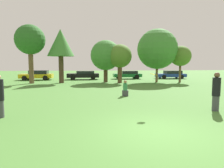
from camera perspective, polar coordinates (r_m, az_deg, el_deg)
name	(u,v)px	position (r m, az deg, el deg)	size (l,w,h in m)	color
ground_plane	(157,132)	(6.84, 12.75, -13.17)	(120.00, 120.00, 0.00)	#477A33
person_catcher	(216,91)	(10.53, 27.58, -1.91)	(0.36, 0.36, 1.82)	#3F3F47
frisbee	(153,74)	(9.24, 11.69, 2.75)	(0.30, 0.30, 0.10)	yellow
bystander_sitting	(125,89)	(13.76, 3.79, -1.52)	(0.39, 0.32, 1.09)	#3F3F47
tree_0	(30,40)	(24.46, -22.33, 11.44)	(3.29, 3.29, 6.53)	brown
tree_1	(61,44)	(23.90, -14.45, 11.12)	(3.05, 3.05, 6.13)	#473323
tree_2	(106,55)	(24.02, -1.84, 8.14)	(3.57, 3.57, 5.01)	#473323
tree_3	(120,57)	(23.24, 2.25, 7.83)	(2.74, 2.74, 4.44)	brown
tree_4	(157,49)	(24.56, 12.79, 9.68)	(4.72, 4.72, 6.31)	brown
tree_5	(181,56)	(25.09, 18.96, 7.52)	(2.45, 2.45, 4.31)	brown
parked_car_yellow	(37,75)	(29.33, -20.57, 2.44)	(4.35, 2.14, 1.32)	gold
parked_car_black	(84,75)	(28.50, -8.11, 2.61)	(4.47, 1.92, 1.21)	black
parked_car_green	(128,75)	(29.59, 4.52, 2.70)	(4.15, 1.95, 1.17)	#196633
parked_car_blue	(171,74)	(31.33, 16.54, 2.64)	(4.41, 1.96, 1.19)	#1E389E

